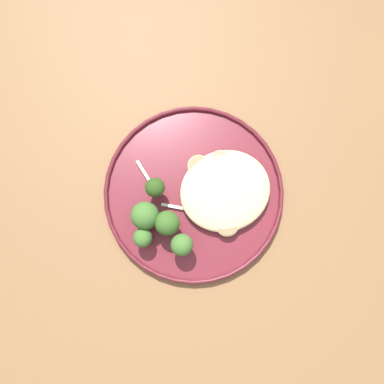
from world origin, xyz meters
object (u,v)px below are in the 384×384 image
seared_scallop_half_hidden (218,161)px  broccoli_floret_rear_charred (180,246)px  seared_scallop_center_golden (226,178)px  seared_scallop_rear_pale (225,226)px  seared_scallop_front_small (207,180)px  seared_scallop_on_noodles (197,167)px  dinner_plate (192,193)px  broccoli_floret_center_pile (143,216)px  broccoli_floret_split_head (141,239)px  broccoli_floret_left_leaning (165,224)px  broccoli_floret_right_tilted (153,189)px  seared_scallop_large_seared (237,217)px

seared_scallop_half_hidden → broccoli_floret_rear_charred: 0.15m
seared_scallop_center_golden → seared_scallop_rear_pale: seared_scallop_center_golden is taller
seared_scallop_rear_pale → seared_scallop_front_small: 0.08m
seared_scallop_on_noodles → broccoli_floret_rear_charred: 0.13m
seared_scallop_half_hidden → seared_scallop_on_noodles: seared_scallop_half_hidden is taller
seared_scallop_front_small → seared_scallop_center_golden: bearing=-19.2°
seared_scallop_center_golden → dinner_plate: bearing=179.7°
seared_scallop_half_hidden → broccoli_floret_center_pile: 0.15m
seared_scallop_rear_pale → broccoli_floret_center_pile: broccoli_floret_center_pile is taller
dinner_plate → broccoli_floret_split_head: broccoli_floret_split_head is taller
seared_scallop_front_small → seared_scallop_on_noodles: bearing=107.3°
broccoli_floret_rear_charred → broccoli_floret_center_pile: 0.07m
seared_scallop_front_small → broccoli_floret_center_pile: 0.12m
broccoli_floret_left_leaning → broccoli_floret_right_tilted: broccoli_floret_left_leaning is taller
seared_scallop_rear_pale → seared_scallop_center_golden: bearing=65.9°
dinner_plate → broccoli_floret_split_head: bearing=-158.1°
seared_scallop_on_noodles → seared_scallop_front_small: bearing=-72.7°
seared_scallop_large_seared → broccoli_floret_right_tilted: 0.14m
broccoli_floret_rear_charred → seared_scallop_front_small: bearing=45.8°
broccoli_floret_center_pile → broccoli_floret_split_head: (-0.02, -0.03, -0.01)m
seared_scallop_center_golden → seared_scallop_large_seared: bearing=-97.0°
seared_scallop_half_hidden → seared_scallop_center_golden: 0.03m
broccoli_floret_rear_charred → broccoli_floret_left_leaning: 0.04m
seared_scallop_half_hidden → seared_scallop_center_golden: size_ratio=0.88×
broccoli_floret_split_head → seared_scallop_large_seared: bearing=-9.0°
broccoli_floret_rear_charred → broccoli_floret_split_head: bearing=147.1°
broccoli_floret_split_head → broccoli_floret_right_tilted: bearing=54.5°
seared_scallop_front_small → broccoli_floret_left_leaning: broccoli_floret_left_leaning is taller
broccoli_floret_left_leaning → broccoli_floret_right_tilted: size_ratio=1.12×
seared_scallop_on_noodles → broccoli_floret_rear_charred: size_ratio=0.63×
seared_scallop_large_seared → seared_scallop_rear_pale: size_ratio=0.98×
dinner_plate → seared_scallop_front_small: 0.03m
seared_scallop_front_small → broccoli_floret_right_tilted: bearing=170.5°
dinner_plate → broccoli_floret_split_head: (-0.10, -0.04, 0.03)m
seared_scallop_center_golden → seared_scallop_on_noodles: 0.05m
seared_scallop_half_hidden → seared_scallop_rear_pale: seared_scallop_half_hidden is taller
seared_scallop_half_hidden → broccoli_floret_left_leaning: (-0.12, -0.06, 0.03)m
broccoli_floret_center_pile → broccoli_floret_right_tilted: (0.03, 0.03, -0.00)m
broccoli_floret_left_leaning → dinner_plate: bearing=30.9°
seared_scallop_half_hidden → broccoli_floret_right_tilted: size_ratio=0.56×
seared_scallop_center_golden → seared_scallop_half_hidden: bearing=90.6°
seared_scallop_half_hidden → seared_scallop_large_seared: (-0.01, -0.09, -0.00)m
dinner_plate → broccoli_floret_left_leaning: broccoli_floret_left_leaning is taller
seared_scallop_on_noodles → broccoli_floret_right_tilted: (-0.08, -0.01, 0.02)m
broccoli_floret_right_tilted → broccoli_floret_left_leaning: bearing=-93.0°
broccoli_floret_left_leaning → broccoli_floret_center_pile: bearing=139.0°
seared_scallop_large_seared → seared_scallop_on_noodles: 0.10m
seared_scallop_half_hidden → seared_scallop_front_small: seared_scallop_half_hidden is taller
broccoli_floret_split_head → broccoli_floret_rear_charred: bearing=-32.9°
broccoli_floret_rear_charred → broccoli_floret_center_pile: size_ratio=0.90×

